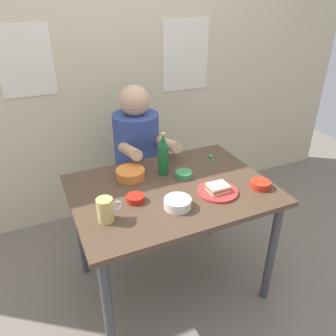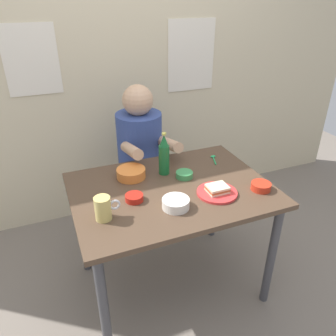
{
  "view_description": "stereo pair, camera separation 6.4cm",
  "coord_description": "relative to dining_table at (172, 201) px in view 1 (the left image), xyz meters",
  "views": [
    {
      "loc": [
        -0.66,
        -1.42,
        1.71
      ],
      "look_at": [
        0.0,
        0.05,
        0.84
      ],
      "focal_mm": 35.17,
      "sensor_mm": 36.0,
      "label": 1
    },
    {
      "loc": [
        -0.6,
        -1.45,
        1.71
      ],
      "look_at": [
        0.0,
        0.05,
        0.84
      ],
      "focal_mm": 35.17,
      "sensor_mm": 36.0,
      "label": 2
    }
  ],
  "objects": [
    {
      "name": "ground_plane",
      "position": [
        0.0,
        0.0,
        -0.65
      ],
      "size": [
        6.0,
        6.0,
        0.0
      ],
      "primitive_type": "plane",
      "color": "slate"
    },
    {
      "name": "wall_back",
      "position": [
        0.0,
        1.05,
        0.65
      ],
      "size": [
        4.4,
        0.09,
        2.6
      ],
      "color": "beige",
      "rests_on": "ground"
    },
    {
      "name": "dining_table",
      "position": [
        0.0,
        0.0,
        0.0
      ],
      "size": [
        1.1,
        0.8,
        0.74
      ],
      "color": "#4C3828",
      "rests_on": "ground"
    },
    {
      "name": "stool",
      "position": [
        0.02,
        0.63,
        -0.3
      ],
      "size": [
        0.34,
        0.34,
        0.45
      ],
      "color": "#4C4C51",
      "rests_on": "ground"
    },
    {
      "name": "person_seated",
      "position": [
        0.02,
        0.62,
        0.12
      ],
      "size": [
        0.33,
        0.56,
        0.72
      ],
      "color": "#33478C",
      "rests_on": "stool"
    },
    {
      "name": "plate_orange",
      "position": [
        0.21,
        -0.15,
        0.1
      ],
      "size": [
        0.22,
        0.22,
        0.01
      ],
      "primitive_type": "cylinder",
      "color": "red",
      "rests_on": "dining_table"
    },
    {
      "name": "sandwich",
      "position": [
        0.21,
        -0.15,
        0.13
      ],
      "size": [
        0.11,
        0.09,
        0.04
      ],
      "color": "beige",
      "rests_on": "plate_orange"
    },
    {
      "name": "beer_mug",
      "position": [
        -0.41,
        -0.14,
        0.15
      ],
      "size": [
        0.13,
        0.08,
        0.12
      ],
      "color": "#D1BC66",
      "rests_on": "dining_table"
    },
    {
      "name": "beer_bottle",
      "position": [
        0.02,
        0.17,
        0.21
      ],
      "size": [
        0.06,
        0.06,
        0.26
      ],
      "color": "#19602D",
      "rests_on": "dining_table"
    },
    {
      "name": "dip_bowl_green",
      "position": [
        0.12,
        0.08,
        0.11
      ],
      "size": [
        0.1,
        0.1,
        0.03
      ],
      "color": "#388C4C",
      "rests_on": "dining_table"
    },
    {
      "name": "sambal_bowl_red",
      "position": [
        -0.23,
        -0.04,
        0.11
      ],
      "size": [
        0.1,
        0.1,
        0.03
      ],
      "color": "#B21E14",
      "rests_on": "dining_table"
    },
    {
      "name": "soup_bowl_orange",
      "position": [
        -0.17,
        0.2,
        0.12
      ],
      "size": [
        0.17,
        0.17,
        0.05
      ],
      "color": "orange",
      "rests_on": "dining_table"
    },
    {
      "name": "sauce_bowl_chili",
      "position": [
        0.45,
        -0.2,
        0.12
      ],
      "size": [
        0.11,
        0.11,
        0.04
      ],
      "color": "red",
      "rests_on": "dining_table"
    },
    {
      "name": "rice_bowl_white",
      "position": [
        -0.05,
        -0.18,
        0.12
      ],
      "size": [
        0.14,
        0.14,
        0.05
      ],
      "color": "silver",
      "rests_on": "dining_table"
    },
    {
      "name": "spoon",
      "position": [
        0.4,
        0.23,
        0.1
      ],
      "size": [
        0.06,
        0.12,
        0.01
      ],
      "color": "#26A559",
      "rests_on": "dining_table"
    }
  ]
}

